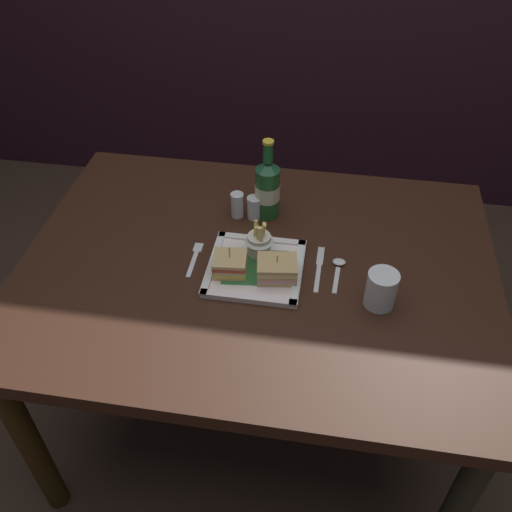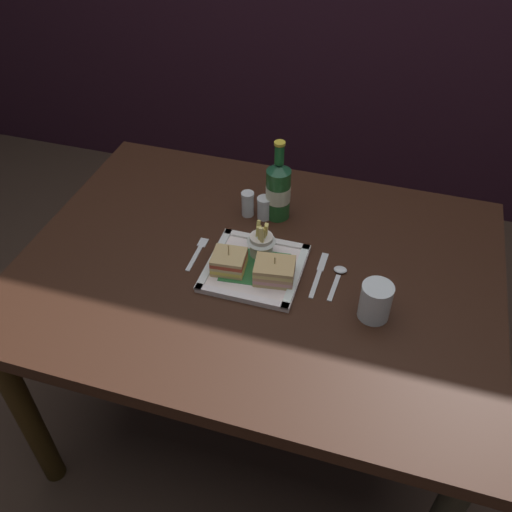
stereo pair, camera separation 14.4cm
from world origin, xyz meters
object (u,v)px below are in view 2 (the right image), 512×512
beer_bottle (278,189)px  water_glass (375,303)px  salt_shaker (248,205)px  pepper_shaker (264,209)px  dining_table (258,287)px  sandwich_half_left (229,262)px  spoon (339,274)px  fries_cup (262,241)px  fork (198,252)px  knife (319,273)px  square_plate (254,268)px  sandwich_half_right (274,271)px

beer_bottle → water_glass: (0.33, -0.31, -0.05)m
salt_shaker → pepper_shaker: bearing=-0.0°
dining_table → salt_shaker: size_ratio=16.41×
sandwich_half_left → spoon: 0.29m
dining_table → fries_cup: size_ratio=11.84×
dining_table → pepper_shaker: 0.24m
dining_table → fork: 0.19m
fries_cup → beer_bottle: 0.19m
fork → pepper_shaker: bearing=56.9°
sandwich_half_left → beer_bottle: 0.28m
fries_cup → spoon: (0.21, -0.01, -0.05)m
knife → sandwich_half_left: bearing=-164.6°
square_plate → knife: (0.17, 0.04, -0.01)m
dining_table → salt_shaker: salt_shaker is taller
spoon → sandwich_half_left: bearing=-166.3°
sandwich_half_left → salt_shaker: 0.25m
knife → pepper_shaker: size_ratio=2.51×
salt_shaker → pepper_shaker: size_ratio=1.11×
water_glass → salt_shaker: bearing=144.6°
dining_table → spoon: bearing=5.3°
dining_table → fries_cup: bearing=86.5°
fork → spoon: size_ratio=1.06×
sandwich_half_left → knife: sandwich_half_left is taller
pepper_shaker → beer_bottle: bearing=31.3°
beer_bottle → fork: bearing=-126.7°
beer_bottle → sandwich_half_left: bearing=-102.2°
square_plate → sandwich_half_left: sandwich_half_left is taller
dining_table → spoon: size_ratio=9.83×
fries_cup → beer_bottle: beer_bottle is taller
fork → knife: size_ratio=0.78×
sandwich_half_left → fries_cup: (0.07, 0.08, 0.02)m
sandwich_half_left → square_plate: bearing=22.2°
beer_bottle → water_glass: beer_bottle is taller
fries_cup → knife: (0.16, -0.02, -0.05)m
fries_cup → sandwich_half_right: bearing=-54.9°
dining_table → salt_shaker: 0.25m
square_plate → spoon: square_plate is taller
sandwich_half_left → water_glass: (0.38, -0.04, 0.01)m
square_plate → beer_bottle: size_ratio=1.00×
sandwich_half_left → pepper_shaker: (0.02, 0.25, -0.00)m
sandwich_half_left → salt_shaker: size_ratio=1.18×
pepper_shaker → salt_shaker: bearing=180.0°
sandwich_half_right → square_plate: bearing=157.8°
water_glass → spoon: (-0.11, 0.11, -0.04)m
salt_shaker → sandwich_half_left: bearing=-83.8°
fries_cup → salt_shaker: 0.19m
beer_bottle → salt_shaker: beer_bottle is taller
knife → spoon: bearing=5.7°
square_plate → salt_shaker: salt_shaker is taller
fries_cup → pepper_shaker: fries_cup is taller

